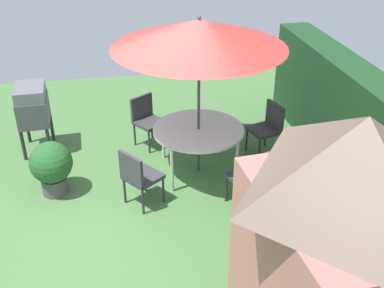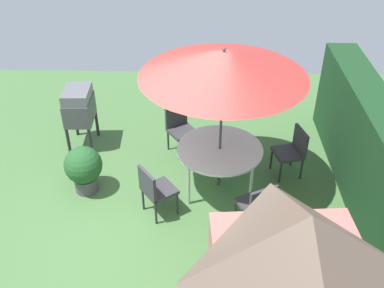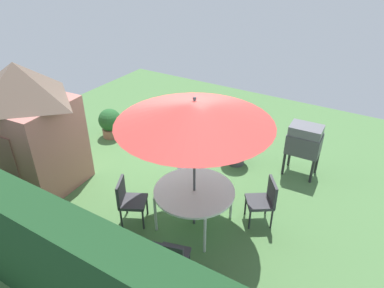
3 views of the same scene
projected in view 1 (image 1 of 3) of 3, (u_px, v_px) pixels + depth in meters
ground_plane at (134, 216)px, 6.60m from camera, size 11.00×11.00×0.00m
hedge_backdrop at (372, 141)px, 6.73m from camera, size 6.57×0.58×1.72m
garden_shed at (342, 250)px, 4.04m from camera, size 1.94×1.64×2.66m
patio_table at (198, 132)px, 7.29m from camera, size 1.44×1.44×0.77m
patio_umbrella at (199, 34)px, 6.51m from camera, size 2.54×2.54×2.54m
bbq_grill at (32, 106)px, 7.82m from camera, size 0.72×0.53×1.20m
chair_near_shed at (251, 175)px, 6.57m from camera, size 0.62×0.62×0.90m
chair_far_side at (268, 125)px, 7.91m from camera, size 0.57×0.57×0.90m
chair_toward_hedge at (147, 117)px, 8.17m from camera, size 0.64×0.64×0.90m
chair_toward_house at (138, 175)px, 6.58m from camera, size 0.65×0.65×0.90m
potted_plant_by_grill at (52, 166)px, 6.87m from camera, size 0.63×0.63×0.85m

